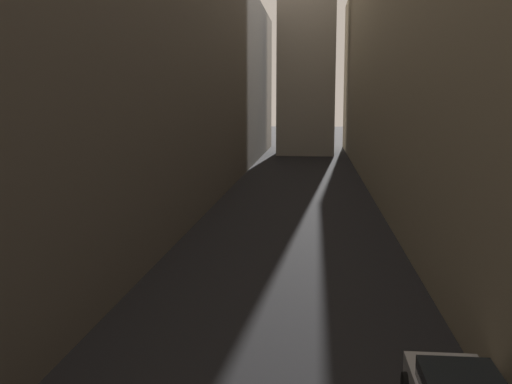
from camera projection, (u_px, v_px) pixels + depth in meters
ground_plane at (294, 212)px, 38.00m from camera, size 264.00×264.00×0.00m
building_block_left at (94, 63)px, 39.85m from camera, size 15.85×108.00×18.90m
building_block_right at (484, 45)px, 37.28m from camera, size 12.30×108.00×20.85m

